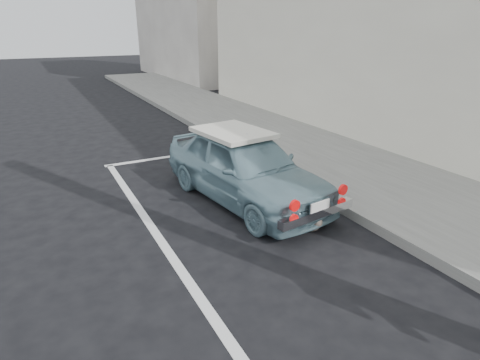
# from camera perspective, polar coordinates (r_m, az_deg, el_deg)

# --- Properties ---
(sidewalk) EXTENTS (2.80, 40.00, 0.15)m
(sidewalk) POSITION_cam_1_polar(r_m,az_deg,el_deg) (7.00, 25.66, -3.11)
(sidewalk) COLOR slate
(sidewalk) RESTS_ON ground
(pline_front) EXTENTS (3.00, 0.12, 0.01)m
(pline_front) POSITION_cam_1_polar(r_m,az_deg,el_deg) (9.01, -9.30, 3.40)
(pline_front) COLOR silver
(pline_front) RESTS_ON ground
(pline_side) EXTENTS (0.12, 7.00, 0.01)m
(pline_side) POSITION_cam_1_polar(r_m,az_deg,el_deg) (5.54, -11.22, -8.44)
(pline_side) COLOR silver
(pline_side) RESTS_ON ground
(retro_coupe) EXTENTS (1.79, 3.50, 1.14)m
(retro_coupe) POSITION_cam_1_polar(r_m,az_deg,el_deg) (6.46, 0.70, 1.93)
(retro_coupe) COLOR #799EAA
(retro_coupe) RESTS_ON ground
(cat) EXTENTS (0.26, 0.54, 0.29)m
(cat) POSITION_cam_1_polar(r_m,az_deg,el_deg) (5.73, 9.92, -5.87)
(cat) COLOR #706255
(cat) RESTS_ON ground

